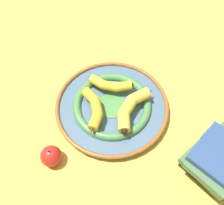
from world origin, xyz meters
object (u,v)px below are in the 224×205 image
Objects in this scene: banana_c at (94,109)px; apple at (51,156)px; banana_a at (109,84)px; banana_b at (131,107)px; decorative_bowl at (112,106)px; book_stack at (218,159)px.

apple reaches higher than banana_c.
banana_a is 0.92× the size of banana_b.
banana_a is 0.11m from banana_c.
decorative_bowl is 5.06× the size of apple.
decorative_bowl is 2.14× the size of banana_b.
decorative_bowl is at bearing 100.07° from book_stack.
decorative_bowl is 2.27× the size of banana_c.
banana_c is at bearing -57.31° from banana_b.
book_stack reaches higher than banana_a.
decorative_bowl is 0.26m from apple.
banana_a is (-0.01, 0.06, 0.04)m from decorative_bowl.
banana_c is 0.41m from book_stack.
banana_b is at bearing -99.00° from banana_c.
banana_b is at bearing -21.16° from decorative_bowl.
banana_c is 2.23× the size of apple.
banana_a is 0.42m from book_stack.
banana_a is at bearing -112.76° from banana_b.
banana_b is at bearing 98.22° from book_stack.
banana_c is at bearing -103.26° from banana_a.
apple is (-0.16, -0.26, -0.02)m from banana_a.
banana_c is (-0.06, -0.04, 0.04)m from decorative_bowl.
book_stack is at bearing 1.99° from apple.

